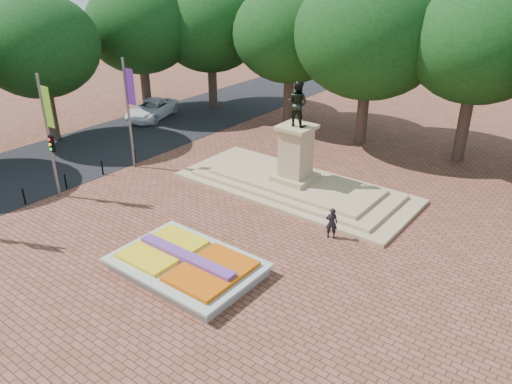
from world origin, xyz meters
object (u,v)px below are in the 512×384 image
(van, at_px, (152,109))
(pedestrian, at_px, (332,223))
(flower_bed, at_px, (187,265))
(monument, at_px, (295,175))

(van, relative_size, pedestrian, 3.48)
(flower_bed, distance_m, monument, 10.07)
(flower_bed, bearing_deg, van, 141.81)
(flower_bed, relative_size, monument, 0.45)
(van, height_order, pedestrian, pedestrian)
(flower_bed, bearing_deg, pedestrian, 61.63)
(monument, height_order, pedestrian, monument)
(monument, bearing_deg, pedestrian, -38.61)
(van, bearing_deg, flower_bed, -56.51)
(pedestrian, bearing_deg, flower_bed, 29.29)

